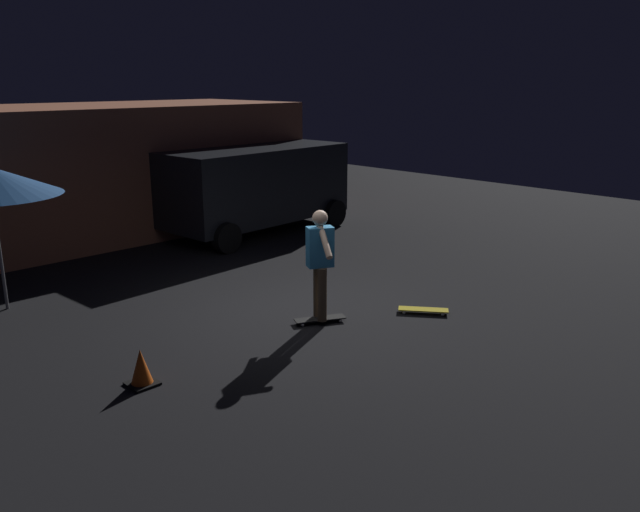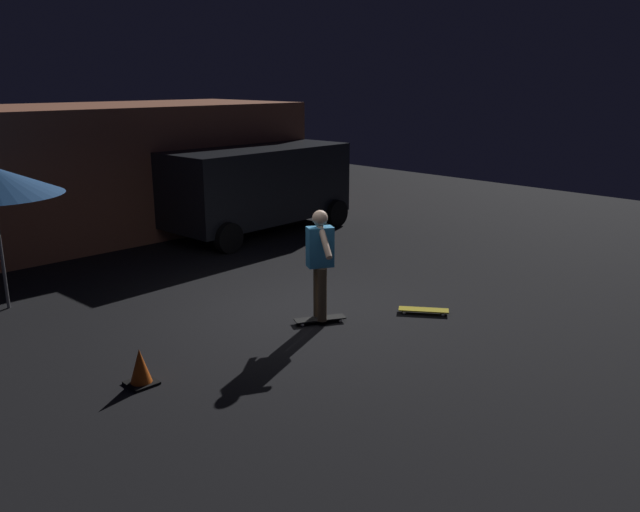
% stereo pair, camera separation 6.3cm
% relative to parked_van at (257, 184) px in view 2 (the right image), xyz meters
% --- Properties ---
extents(ground_plane, '(28.00, 28.00, 0.00)m').
position_rel_parked_van_xyz_m(ground_plane, '(-3.10, -4.86, -1.16)').
color(ground_plane, black).
extents(low_building, '(9.32, 4.16, 2.99)m').
position_rel_parked_van_xyz_m(low_building, '(-2.45, 2.80, 0.34)').
color(low_building, '#B76B4C').
rests_on(low_building, ground_plane).
extents(parked_van, '(4.72, 2.46, 2.03)m').
position_rel_parked_van_xyz_m(parked_van, '(0.00, 0.00, 0.00)').
color(parked_van, black).
rests_on(parked_van, ground_plane).
extents(skateboard_ridden, '(0.78, 0.54, 0.07)m').
position_rel_parked_van_xyz_m(skateboard_ridden, '(-3.12, -5.36, -1.11)').
color(skateboard_ridden, black).
rests_on(skateboard_ridden, ground_plane).
extents(skateboard_spare, '(0.63, 0.74, 0.07)m').
position_rel_parked_van_xyz_m(skateboard_spare, '(-1.67, -6.22, -1.11)').
color(skateboard_spare, gold).
rests_on(skateboard_spare, ground_plane).
extents(skater, '(0.53, 0.91, 1.67)m').
position_rel_parked_van_xyz_m(skater, '(-3.12, -5.36, -0.12)').
color(skater, brown).
rests_on(skater, skateboard_ridden).
extents(traffic_cone, '(0.34, 0.34, 0.46)m').
position_rel_parked_van_xyz_m(traffic_cone, '(-6.09, -5.31, -0.95)').
color(traffic_cone, black).
rests_on(traffic_cone, ground_plane).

